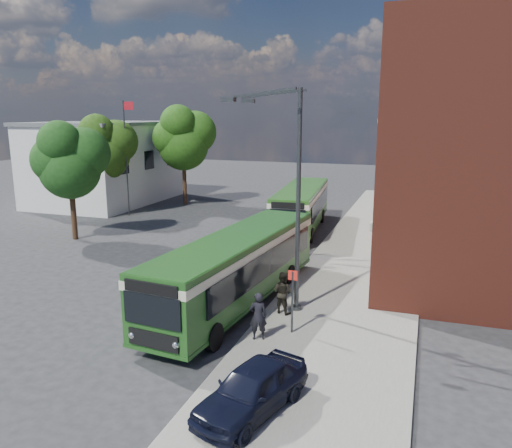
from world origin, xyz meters
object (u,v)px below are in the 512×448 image
at_px(street_lamp, 289,198).
at_px(parked_car, 252,389).
at_px(bus_front, 237,263).
at_px(bus_rear, 301,204).

xyz_separation_m(street_lamp, parked_car, (1.03, -7.38, -3.98)).
height_order(street_lamp, bus_front, street_lamp).
bearing_deg(street_lamp, bus_rear, 101.93).
relative_size(street_lamp, bus_front, 0.73).
distance_m(bus_front, parked_car, 8.23).
relative_size(street_lamp, bus_rear, 0.80).
relative_size(bus_rear, parked_car, 2.90).
bearing_deg(bus_rear, street_lamp, -78.07).
xyz_separation_m(bus_front, parked_car, (3.31, -7.47, -1.02)).
bearing_deg(bus_front, parked_car, -66.10).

